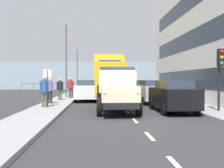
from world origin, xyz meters
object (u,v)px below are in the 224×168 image
object	(u,v)px
car_maroon_oppositeside_1	(89,87)
lamp_post_promenade	(66,54)
car_black_kerbside_near	(173,96)
traffic_light_near	(220,66)
pedestrian_couple_a	(60,87)
pedestrian_with_bag	(70,86)
car_navy_kerbside_2	(138,88)
pedestrian_in_dark_coat	(71,87)
car_silver_kerbside_1	(152,91)
pedestrian_by_lamp	(50,88)
pedestrian_strolling	(44,89)
car_white_oppositeside_0	(86,90)
lorry_cargo_yellow	(108,76)
street_sign	(48,81)
lamp_post_far	(77,66)
truck_vintage_cream	(117,91)

from	to	relation	value
car_maroon_oppositeside_1	lamp_post_promenade	bearing A→B (deg)	64.71
car_black_kerbside_near	traffic_light_near	distance (m)	2.84
traffic_light_near	lamp_post_promenade	distance (m)	14.20
pedestrian_couple_a	pedestrian_with_bag	distance (m)	2.00
car_navy_kerbside_2	pedestrian_in_dark_coat	size ratio (longest dim) A/B	2.85
pedestrian_with_bag	car_silver_kerbside_1	bearing A→B (deg)	152.05
pedestrian_by_lamp	pedestrian_with_bag	distance (m)	4.62
car_navy_kerbside_2	lamp_post_promenade	bearing A→B (deg)	7.13
car_navy_kerbside_2	pedestrian_strolling	xyz separation A→B (m)	(7.18, 9.33, 0.33)
car_white_oppositeside_0	pedestrian_strolling	xyz separation A→B (m)	(2.21, 5.74, 0.33)
car_white_oppositeside_0	pedestrian_with_bag	distance (m)	1.84
lorry_cargo_yellow	pedestrian_strolling	world-z (taller)	lorry_cargo_yellow
pedestrian_couple_a	pedestrian_by_lamp	bearing A→B (deg)	83.83
car_black_kerbside_near	car_navy_kerbside_2	world-z (taller)	same
car_silver_kerbside_1	car_maroon_oppositeside_1	xyz separation A→B (m)	(4.98, -9.26, -0.00)
car_black_kerbside_near	street_sign	size ratio (longest dim) A/B	1.78
car_white_oppositeside_0	pedestrian_with_bag	bearing A→B (deg)	-36.68
lamp_post_far	car_navy_kerbside_2	bearing A→B (deg)	120.63
pedestrian_by_lamp	pedestrian_with_bag	size ratio (longest dim) A/B	0.96
car_maroon_oppositeside_1	street_sign	distance (m)	12.36
pedestrian_by_lamp	lamp_post_far	distance (m)	18.98
pedestrian_in_dark_coat	lorry_cargo_yellow	bearing A→B (deg)	162.73
lamp_post_far	lamp_post_promenade	bearing A→B (deg)	89.97
lorry_cargo_yellow	car_navy_kerbside_2	size ratio (longest dim) A/B	1.83
traffic_light_near	street_sign	distance (m)	9.76
pedestrian_with_bag	lamp_post_promenade	xyz separation A→B (m)	(0.54, -1.63, 2.93)
car_maroon_oppositeside_1	traffic_light_near	world-z (taller)	traffic_light_near
car_navy_kerbside_2	pedestrian_couple_a	xyz separation A→B (m)	(7.03, 4.41, 0.27)
pedestrian_strolling	car_white_oppositeside_0	bearing A→B (deg)	-111.01
pedestrian_with_bag	lamp_post_far	size ratio (longest dim) A/B	0.30
pedestrian_by_lamp	pedestrian_with_bag	bearing A→B (deg)	-101.12
car_maroon_oppositeside_1	lamp_post_far	bearing A→B (deg)	-76.73
truck_vintage_cream	car_silver_kerbside_1	size ratio (longest dim) A/B	1.35
pedestrian_with_bag	lamp_post_far	distance (m)	14.50
car_white_oppositeside_0	street_sign	size ratio (longest dim) A/B	2.03
truck_vintage_cream	traffic_light_near	xyz separation A→B (m)	(-5.27, 0.91, 1.29)
lorry_cargo_yellow	lamp_post_far	xyz separation A→B (m)	(3.88, -13.72, 1.72)
pedestrian_strolling	lamp_post_promenade	xyz separation A→B (m)	(-0.21, -8.46, 2.94)
car_silver_kerbside_1	pedestrian_strolling	size ratio (longest dim) A/B	2.30
truck_vintage_cream	car_navy_kerbside_2	xyz separation A→B (m)	(-3.05, -10.65, -0.28)
car_maroon_oppositeside_1	pedestrian_in_dark_coat	bearing A→B (deg)	70.19
pedestrian_strolling	lamp_post_promenade	distance (m)	8.96
pedestrian_strolling	lamp_post_far	size ratio (longest dim) A/B	0.30
pedestrian_by_lamp	lamp_post_far	size ratio (longest dim) A/B	0.29
pedestrian_couple_a	pedestrian_with_bag	xyz separation A→B (m)	(-0.61, -1.90, 0.07)
car_silver_kerbside_1	car_maroon_oppositeside_1	distance (m)	10.51
car_white_oppositeside_0	pedestrian_by_lamp	bearing A→B (deg)	55.82
car_navy_kerbside_2	traffic_light_near	bearing A→B (deg)	100.85
pedestrian_with_bag	pedestrian_in_dark_coat	world-z (taller)	pedestrian_with_bag
pedestrian_couple_a	lamp_post_promenade	xyz separation A→B (m)	(-0.07, -3.54, 3.00)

